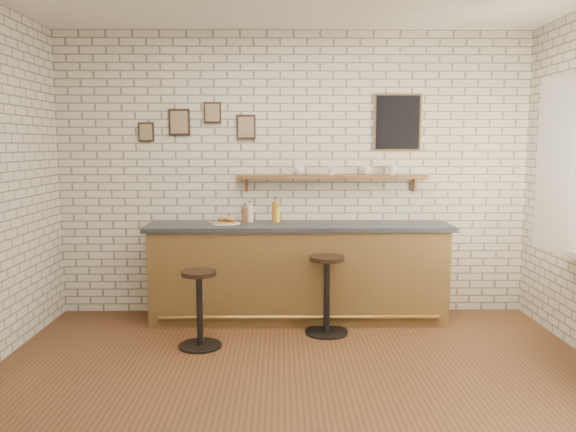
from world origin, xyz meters
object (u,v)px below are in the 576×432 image
condiment_bottle_yellow (277,215)px  shelf_cup_b (332,171)px  shelf_cup_a (299,170)px  ciabatta_sandwich (227,220)px  bitters_bottle_brown (245,214)px  bar_stool_right (327,292)px  sandwich_plate (226,223)px  bitters_bottle_white (250,214)px  bar_counter (298,272)px  bar_stool_left (200,306)px  shelf_cup_d (392,170)px  bitters_bottle_amber (275,212)px  shelf_cup_c (367,171)px

condiment_bottle_yellow → shelf_cup_b: bearing=6.3°
shelf_cup_a → ciabatta_sandwich: bearing=170.6°
bitters_bottle_brown → bar_stool_right: size_ratio=0.26×
sandwich_plate → ciabatta_sandwich: size_ratio=1.30×
bitters_bottle_white → bar_stool_right: bearing=-37.1°
condiment_bottle_yellow → shelf_cup_a: shelf_cup_a is taller
bitters_bottle_brown → sandwich_plate: bearing=-143.8°
bar_counter → ciabatta_sandwich: size_ratio=14.38×
bar_stool_left → shelf_cup_d: shelf_cup_d is taller
bitters_bottle_amber → condiment_bottle_yellow: bearing=0.0°
bitters_bottle_white → shelf_cup_c: 1.31m
shelf_cup_a → bar_stool_left: bearing=-157.1°
sandwich_plate → bitters_bottle_white: 0.29m
bar_stool_right → shelf_cup_c: (0.46, 0.64, 1.14)m
bar_stool_left → shelf_cup_a: shelf_cup_a is taller
bar_stool_left → shelf_cup_b: bearing=38.2°
condiment_bottle_yellow → shelf_cup_a: 0.52m
bitters_bottle_brown → bitters_bottle_white: 0.06m
shelf_cup_b → shelf_cup_d: shelf_cup_d is taller
ciabatta_sandwich → bitters_bottle_amber: bearing=15.2°
shelf_cup_c → shelf_cup_d: size_ratio=1.01×
bar_counter → shelf_cup_c: shelf_cup_c is taller
ciabatta_sandwich → bitters_bottle_brown: (0.17, 0.13, 0.04)m
sandwich_plate → bitters_bottle_amber: 0.53m
bar_stool_right → shelf_cup_c: shelf_cup_c is taller
shelf_cup_d → shelf_cup_b: bearing=173.5°
ciabatta_sandwich → bitters_bottle_brown: bitters_bottle_brown is taller
bar_stool_right → bitters_bottle_brown: bearing=144.8°
bitters_bottle_brown → bitters_bottle_white: bitters_bottle_white is taller
ciabatta_sandwich → bar_stool_left: bearing=-102.7°
ciabatta_sandwich → bitters_bottle_amber: size_ratio=0.80×
bar_stool_right → shelf_cup_d: (0.73, 0.64, 1.14)m
bar_stool_right → ciabatta_sandwich: bearing=156.0°
bitters_bottle_white → bitters_bottle_brown: bearing=180.0°
sandwich_plate → bitters_bottle_white: size_ratio=1.26×
bitters_bottle_brown → shelf_cup_b: size_ratio=2.05×
bitters_bottle_amber → bitters_bottle_white: bearing=180.0°
bar_counter → shelf_cup_b: 1.11m
condiment_bottle_yellow → bar_stool_right: size_ratio=0.24×
bar_counter → bitters_bottle_white: bitters_bottle_white is taller
sandwich_plate → bitters_bottle_white: bitters_bottle_white is taller
bitters_bottle_brown → shelf_cup_d: 1.62m
bar_counter → bar_stool_left: size_ratio=4.44×
bitters_bottle_white → bitters_bottle_amber: 0.26m
shelf_cup_d → bitters_bottle_brown: bearing=175.9°
bar_stool_left → shelf_cup_d: size_ratio=6.30×
condiment_bottle_yellow → shelf_cup_d: shelf_cup_d is taller
shelf_cup_b → shelf_cup_a: bearing=113.4°
shelf_cup_d → bitters_bottle_white: bearing=176.0°
bitters_bottle_white → bar_stool_left: bitters_bottle_white is taller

